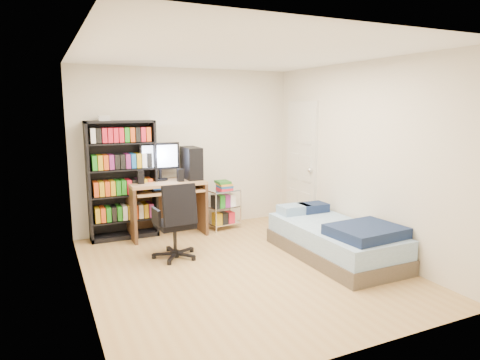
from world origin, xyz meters
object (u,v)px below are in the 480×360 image
media_shelf (122,179)px  office_chair (176,234)px  bed (336,239)px  computer_desk (172,185)px

media_shelf → office_chair: bearing=-69.7°
media_shelf → bed: media_shelf is taller
computer_desk → office_chair: bearing=-104.6°
computer_desk → bed: bearing=-50.6°
media_shelf → office_chair: size_ratio=1.82×
computer_desk → bed: (1.58, -1.93, -0.51)m
media_shelf → bed: 3.13m
media_shelf → computer_desk: bearing=-7.2°
media_shelf → computer_desk: (0.72, -0.09, -0.14)m
media_shelf → office_chair: media_shelf is taller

